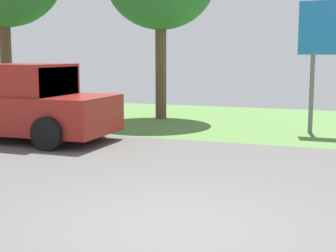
# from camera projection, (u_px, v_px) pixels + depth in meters

# --- Properties ---
(ground_plane) EXTENTS (40.00, 22.00, 0.20)m
(ground_plane) POSITION_uv_depth(u_px,v_px,m) (231.00, 176.00, 8.83)
(ground_plane) COLOR #565451
(pickup_truck) EXTENTS (5.20, 2.28, 1.88)m
(pickup_truck) POSITION_uv_depth(u_px,v_px,m) (13.00, 104.00, 12.33)
(pickup_truck) COLOR maroon
(pickup_truck) RESTS_ON ground_plane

